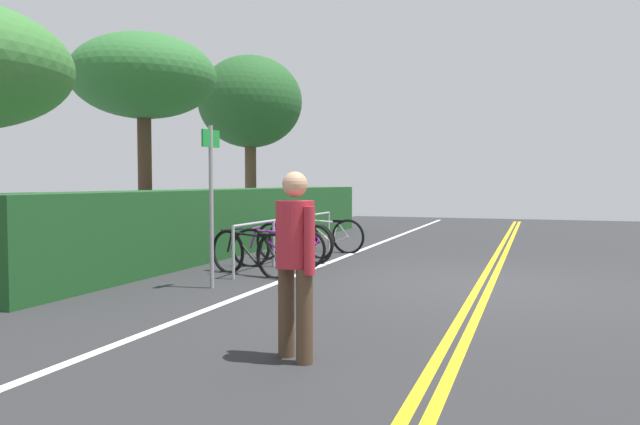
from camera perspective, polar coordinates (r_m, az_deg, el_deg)
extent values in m
cube|color=#2B2B2D|center=(9.17, 15.25, -6.70)|extent=(33.23, 13.59, 0.05)
cube|color=gold|center=(9.16, 15.76, -6.55)|extent=(29.91, 0.10, 0.00)
cube|color=gold|center=(9.17, 14.75, -6.52)|extent=(29.91, 0.10, 0.00)
cube|color=white|center=(9.82, -2.01, -5.81)|extent=(29.91, 0.12, 0.00)
cylinder|color=#9EA0A5|center=(9.37, -8.16, -3.77)|extent=(0.05, 0.05, 0.81)
cylinder|color=#9EA0A5|center=(10.71, -4.40, -2.92)|extent=(0.05, 0.05, 0.81)
cylinder|color=#9EA0A5|center=(12.09, -1.48, -2.26)|extent=(0.05, 0.05, 0.81)
cylinder|color=#9EA0A5|center=(13.50, 0.83, -1.72)|extent=(0.05, 0.05, 0.81)
cylinder|color=#9EA0A5|center=(11.37, -2.86, -0.54)|extent=(4.51, 0.04, 0.04)
torus|color=black|center=(10.11, -8.66, -3.66)|extent=(0.28, 0.72, 0.74)
torus|color=black|center=(9.40, -4.34, -4.12)|extent=(0.28, 0.72, 0.74)
cylinder|color=black|center=(9.83, -7.11, -3.34)|extent=(0.21, 0.57, 0.50)
cylinder|color=black|center=(9.76, -6.85, -2.07)|extent=(0.25, 0.67, 0.07)
cylinder|color=black|center=(9.59, -5.64, -3.58)|extent=(0.09, 0.17, 0.45)
cylinder|color=black|center=(9.53, -5.14, -4.49)|extent=(0.15, 0.36, 0.19)
cylinder|color=black|center=(9.46, -4.85, -3.20)|extent=(0.11, 0.25, 0.31)
cylinder|color=black|center=(10.05, -8.46, -2.77)|extent=(0.08, 0.14, 0.33)
cube|color=black|center=(9.52, -5.35, -2.11)|extent=(0.14, 0.21, 0.05)
cylinder|color=black|center=(10.00, -8.27, -1.58)|extent=(0.45, 0.17, 0.03)
torus|color=black|center=(10.72, -6.54, -3.34)|extent=(0.18, 0.71, 0.71)
torus|color=black|center=(10.48, -1.34, -3.46)|extent=(0.18, 0.71, 0.71)
cylinder|color=purple|center=(10.61, -4.62, -2.95)|extent=(0.13, 0.56, 0.49)
cylinder|color=purple|center=(10.58, -4.29, -1.81)|extent=(0.15, 0.67, 0.07)
cylinder|color=purple|center=(10.53, -2.85, -3.08)|extent=(0.06, 0.17, 0.44)
cylinder|color=purple|center=(10.53, -2.27, -3.84)|extent=(0.10, 0.36, 0.18)
cylinder|color=purple|center=(10.49, -1.93, -2.70)|extent=(0.08, 0.25, 0.30)
cylinder|color=purple|center=(10.69, -6.29, -2.52)|extent=(0.06, 0.14, 0.32)
cube|color=black|center=(10.50, -2.51, -1.77)|extent=(0.11, 0.21, 0.05)
cylinder|color=purple|center=(10.66, -6.04, -1.43)|extent=(0.46, 0.11, 0.03)
torus|color=black|center=(11.74, -4.58, -2.72)|extent=(0.24, 0.73, 0.74)
torus|color=black|center=(11.12, -0.36, -3.02)|extent=(0.24, 0.73, 0.74)
cylinder|color=purple|center=(11.49, -3.05, -2.41)|extent=(0.18, 0.59, 0.51)
cylinder|color=purple|center=(11.43, -2.78, -1.31)|extent=(0.21, 0.70, 0.07)
cylinder|color=purple|center=(11.28, -1.61, -2.59)|extent=(0.08, 0.17, 0.46)
cylinder|color=purple|center=(11.23, -1.13, -3.36)|extent=(0.13, 0.38, 0.19)
cylinder|color=purple|center=(11.17, -0.85, -2.25)|extent=(0.10, 0.26, 0.31)
cylinder|color=purple|center=(11.69, -4.38, -1.94)|extent=(0.07, 0.14, 0.34)
cube|color=black|center=(11.22, -1.33, -1.32)|extent=(0.13, 0.21, 0.05)
cylinder|color=purple|center=(11.65, -4.19, -0.91)|extent=(0.45, 0.14, 0.03)
torus|color=black|center=(12.55, -3.73, -2.49)|extent=(0.28, 0.66, 0.68)
torus|color=black|center=(11.86, 0.01, -2.79)|extent=(0.28, 0.66, 0.68)
cylinder|color=purple|center=(12.28, -2.38, -2.23)|extent=(0.24, 0.58, 0.47)
cylinder|color=purple|center=(12.22, -2.14, -1.30)|extent=(0.28, 0.69, 0.07)
cylinder|color=purple|center=(12.04, -1.10, -2.41)|extent=(0.09, 0.17, 0.42)
cylinder|color=purple|center=(11.98, -0.67, -3.07)|extent=(0.16, 0.37, 0.17)
cylinder|color=purple|center=(11.92, -0.42, -2.12)|extent=(0.12, 0.26, 0.29)
cylinder|color=purple|center=(12.50, -3.55, -1.82)|extent=(0.08, 0.14, 0.31)
cube|color=black|center=(11.98, -0.85, -1.31)|extent=(0.14, 0.22, 0.05)
cylinder|color=purple|center=(12.45, -3.38, -0.92)|extent=(0.44, 0.18, 0.03)
torus|color=black|center=(13.19, -1.63, -2.10)|extent=(0.14, 0.74, 0.74)
torus|color=black|center=(12.72, 2.66, -2.29)|extent=(0.14, 0.74, 0.74)
cylinder|color=white|center=(13.00, -0.06, -1.79)|extent=(0.11, 0.61, 0.51)
cylinder|color=white|center=(12.95, 0.22, -0.82)|extent=(0.12, 0.73, 0.07)
cylinder|color=white|center=(12.84, 1.40, -1.93)|extent=(0.06, 0.18, 0.46)
cylinder|color=white|center=(12.80, 1.88, -2.60)|extent=(0.08, 0.39, 0.19)
cylinder|color=white|center=(12.75, 2.17, -1.61)|extent=(0.07, 0.27, 0.31)
cylinder|color=white|center=(13.15, -1.42, -1.40)|extent=(0.05, 0.15, 0.34)
cube|color=black|center=(12.79, 1.69, -0.81)|extent=(0.10, 0.21, 0.05)
cylinder|color=white|center=(13.11, -1.21, -0.48)|extent=(0.46, 0.08, 0.03)
cylinder|color=#4C3826|center=(5.01, -1.48, -9.73)|extent=(0.14, 0.14, 0.78)
cylinder|color=#4C3826|center=(5.22, -3.19, -9.23)|extent=(0.14, 0.14, 0.78)
cylinder|color=#B22633|center=(5.01, -2.37, -2.03)|extent=(0.32, 0.32, 0.55)
sphere|color=tan|center=(5.00, -2.38, 2.67)|extent=(0.21, 0.21, 0.21)
cylinder|color=#B22633|center=(4.86, -1.00, -2.67)|extent=(0.09, 0.09, 0.55)
cylinder|color=#B22633|center=(5.18, -3.65, -2.33)|extent=(0.09, 0.09, 0.55)
cylinder|color=gray|center=(8.57, -10.18, 0.49)|extent=(0.06, 0.06, 2.27)
cube|color=#198C33|center=(8.59, -10.24, 6.86)|extent=(0.36, 0.08, 0.24)
cube|color=#1C4C21|center=(13.54, -7.84, -0.62)|extent=(13.51, 1.27, 1.34)
cylinder|color=#473323|center=(13.76, -16.12, 2.73)|extent=(0.30, 0.30, 2.95)
ellipsoid|color=#2D6B30|center=(13.95, -16.25, 12.17)|extent=(3.12, 3.12, 1.80)
cylinder|color=brown|center=(18.97, -6.53, 2.44)|extent=(0.35, 0.35, 2.70)
ellipsoid|color=#235626|center=(19.13, -6.57, 10.29)|extent=(3.20, 3.20, 2.82)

